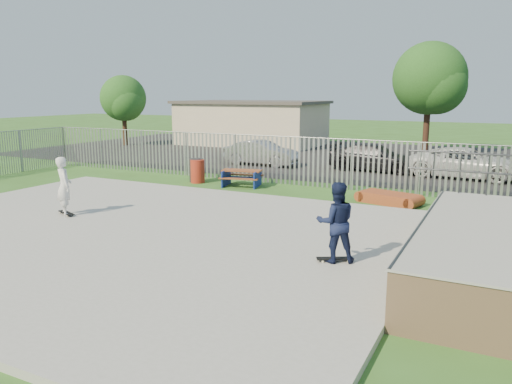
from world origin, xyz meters
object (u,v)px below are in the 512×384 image
at_px(trash_bin_red, 198,171).
at_px(skater_white, 64,186).
at_px(car_dark, 374,157).
at_px(tree_left, 123,98).
at_px(car_white, 466,163).
at_px(picnic_table, 242,178).
at_px(car_silver, 262,153).
at_px(funbox, 389,198).
at_px(trash_bin_grey, 196,170).
at_px(tree_mid, 429,79).
at_px(skater_navy, 336,222).

height_order(trash_bin_red, skater_white, skater_white).
distance_m(trash_bin_red, car_dark, 8.87).
bearing_deg(tree_left, car_white, -10.27).
relative_size(picnic_table, car_silver, 0.47).
distance_m(funbox, trash_bin_red, 8.22).
xyz_separation_m(trash_bin_red, skater_white, (-0.06, -7.12, 0.54)).
bearing_deg(trash_bin_grey, car_white, 30.92).
relative_size(picnic_table, trash_bin_red, 1.89).
distance_m(car_white, tree_left, 23.88).
bearing_deg(car_dark, funbox, -159.24).
height_order(picnic_table, car_silver, car_silver).
xyz_separation_m(picnic_table, tree_mid, (5.02, 15.11, 4.29)).
bearing_deg(car_silver, picnic_table, -161.86).
relative_size(funbox, car_dark, 0.46).
distance_m(picnic_table, car_white, 10.18).
bearing_deg(tree_left, car_dark, -11.76).
bearing_deg(funbox, skater_navy, -71.52).
bearing_deg(funbox, picnic_table, -170.00).
bearing_deg(trash_bin_red, car_white, 31.99).
bearing_deg(trash_bin_red, skater_navy, -41.50).
distance_m(trash_bin_red, skater_navy, 11.40).
distance_m(trash_bin_grey, tree_mid, 17.25).
distance_m(car_silver, skater_white, 12.99).
distance_m(car_dark, car_white, 4.19).
distance_m(trash_bin_red, skater_white, 7.14).
bearing_deg(skater_white, car_white, -95.84).
height_order(car_silver, car_dark, car_dark).
height_order(car_dark, car_white, car_white).
xyz_separation_m(trash_bin_red, car_white, (10.14, 6.33, 0.20)).
bearing_deg(tree_left, car_silver, -19.38).
bearing_deg(tree_mid, tree_left, -166.97).
bearing_deg(tree_mid, car_dark, -97.35).
bearing_deg(tree_left, funbox, -27.27).
height_order(car_white, skater_white, skater_white).
relative_size(car_white, skater_navy, 2.75).
relative_size(trash_bin_red, skater_navy, 0.56).
bearing_deg(tree_left, picnic_table, -34.30).
height_order(picnic_table, trash_bin_red, trash_bin_red).
relative_size(trash_bin_red, car_dark, 0.22).
distance_m(tree_left, skater_navy, 28.40).
bearing_deg(trash_bin_grey, car_silver, 86.63).
height_order(funbox, skater_white, skater_white).
xyz_separation_m(trash_bin_red, car_silver, (0.17, 5.86, 0.18)).
height_order(skater_navy, skater_white, same).
xyz_separation_m(funbox, skater_white, (-8.26, -6.65, 0.85)).
height_order(picnic_table, car_dark, car_dark).
height_order(funbox, car_white, car_white).
bearing_deg(skater_white, skater_navy, -151.51).
relative_size(skater_navy, skater_white, 1.00).
height_order(trash_bin_red, car_white, car_white).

